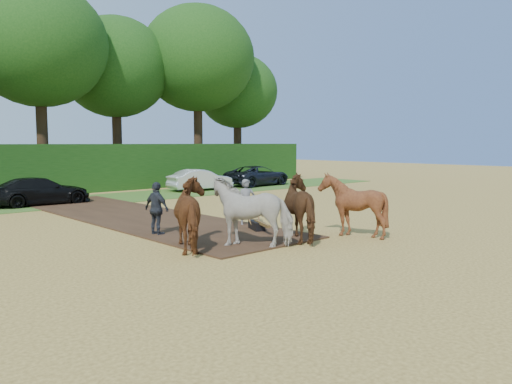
% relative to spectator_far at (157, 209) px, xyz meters
% --- Properties ---
extents(ground, '(120.00, 120.00, 0.00)m').
position_rel_spectator_far_xyz_m(ground, '(0.14, -2.64, -0.89)').
color(ground, gold).
rests_on(ground, ground).
extents(earth_strip, '(4.50, 17.00, 0.05)m').
position_rel_spectator_far_xyz_m(earth_strip, '(1.64, 4.36, -0.87)').
color(earth_strip, '#472D1C').
rests_on(earth_strip, ground).
extents(grass_verge, '(50.00, 5.00, 0.03)m').
position_rel_spectator_far_xyz_m(grass_verge, '(0.14, 11.36, -0.88)').
color(grass_verge, '#38601E').
rests_on(grass_verge, ground).
extents(hedgerow, '(46.00, 1.60, 3.00)m').
position_rel_spectator_far_xyz_m(hedgerow, '(0.14, 15.86, 0.61)').
color(hedgerow, '#14380F').
rests_on(hedgerow, ground).
extents(spectator_far, '(0.62, 1.11, 1.79)m').
position_rel_spectator_far_xyz_m(spectator_far, '(0.00, 0.00, 0.00)').
color(spectator_far, '#242830').
rests_on(spectator_far, ground).
extents(plough_team, '(7.22, 5.47, 2.08)m').
position_rel_spectator_far_xyz_m(plough_team, '(2.21, -3.47, 0.14)').
color(plough_team, brown).
rests_on(plough_team, ground).
extents(parked_cars, '(35.86, 3.65, 1.46)m').
position_rel_spectator_far_xyz_m(parked_cars, '(0.47, 11.45, -0.18)').
color(parked_cars, silver).
rests_on(parked_cars, ground).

